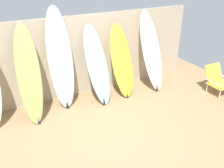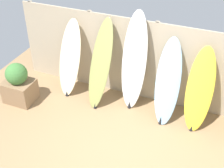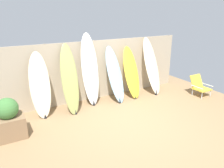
{
  "view_description": "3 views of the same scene",
  "coord_description": "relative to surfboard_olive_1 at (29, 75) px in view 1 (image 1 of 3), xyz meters",
  "views": [
    {
      "loc": [
        -1.57,
        -2.93,
        2.8
      ],
      "look_at": [
        0.19,
        0.44,
        0.91
      ],
      "focal_mm": 40.0,
      "sensor_mm": 36.0,
      "label": 1
    },
    {
      "loc": [
        1.29,
        -3.4,
        4.22
      ],
      "look_at": [
        -0.4,
        0.73,
        1.09
      ],
      "focal_mm": 50.0,
      "sensor_mm": 36.0,
      "label": 2
    },
    {
      "loc": [
        -2.73,
        -3.85,
        2.64
      ],
      "look_at": [
        -0.0,
        0.98,
        0.76
      ],
      "focal_mm": 35.0,
      "sensor_mm": 36.0,
      "label": 3
    }
  ],
  "objects": [
    {
      "name": "surfboard_skyblue_3",
      "position": [
        1.41,
        0.02,
        -0.09
      ],
      "size": [
        0.56,
        0.75,
        1.64
      ],
      "color": "#8CB7D6",
      "rests_on": "ground"
    },
    {
      "name": "surfboard_olive_1",
      "position": [
        0.0,
        0.0,
        0.0
      ],
      "size": [
        0.53,
        0.8,
        1.82
      ],
      "color": "olive",
      "rests_on": "ground"
    },
    {
      "name": "ground",
      "position": [
        0.99,
        -1.53,
        -0.89
      ],
      "size": [
        7.68,
        7.68,
        0.0
      ],
      "primitive_type": "plane",
      "color": "#8E704C"
    },
    {
      "name": "surfboard_yellow_4",
      "position": [
        2.01,
        0.03,
        -0.11
      ],
      "size": [
        0.53,
        0.66,
        1.59
      ],
      "color": "yellow",
      "rests_on": "ground"
    },
    {
      "name": "surfboard_cream_5",
      "position": [
        2.81,
        0.03,
        0.0
      ],
      "size": [
        0.62,
        0.8,
        1.82
      ],
      "color": "beige",
      "rests_on": "ground"
    },
    {
      "name": "surfboard_white_2",
      "position": [
        0.67,
        0.16,
        0.12
      ],
      "size": [
        0.51,
        0.47,
        2.06
      ],
      "color": "white",
      "rests_on": "ground"
    },
    {
      "name": "beach_chair",
      "position": [
        4.02,
        -0.95,
        -0.57
      ],
      "size": [
        0.5,
        0.57,
        0.64
      ],
      "rotation": [
        0.0,
        0.0,
        -0.12
      ],
      "color": "silver",
      "rests_on": "ground"
    },
    {
      "name": "fence_back",
      "position": [
        0.99,
        0.48,
        0.01
      ],
      "size": [
        6.08,
        0.11,
        1.8
      ],
      "color": "tan",
      "rests_on": "ground"
    }
  ]
}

